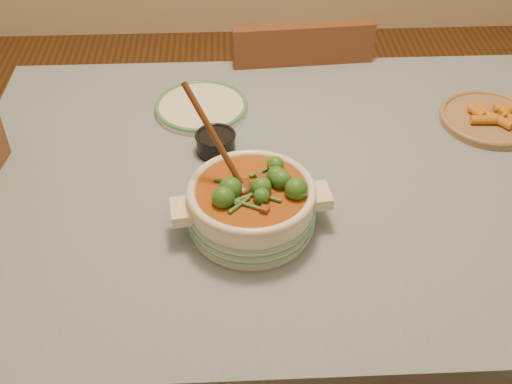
% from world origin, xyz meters
% --- Properties ---
extents(floor, '(4.50, 4.50, 0.00)m').
position_xyz_m(floor, '(0.00, 0.00, 0.00)').
color(floor, '#432A13').
rests_on(floor, ground).
extents(dining_table, '(1.68, 1.08, 0.76)m').
position_xyz_m(dining_table, '(0.00, 0.00, 0.66)').
color(dining_table, brown).
rests_on(dining_table, floor).
extents(stew_casserole, '(0.33, 0.28, 0.31)m').
position_xyz_m(stew_casserole, '(-0.18, -0.17, 0.82)').
color(stew_casserole, beige).
rests_on(stew_casserole, dining_table).
extents(white_plate, '(0.30, 0.30, 0.02)m').
position_xyz_m(white_plate, '(-0.30, 0.28, 0.77)').
color(white_plate, silver).
rests_on(white_plate, dining_table).
extents(condiment_bowl, '(0.12, 0.12, 0.05)m').
position_xyz_m(condiment_bowl, '(-0.26, 0.10, 0.79)').
color(condiment_bowl, black).
rests_on(condiment_bowl, dining_table).
extents(fried_plate, '(0.31, 0.31, 0.04)m').
position_xyz_m(fried_plate, '(0.44, 0.19, 0.77)').
color(fried_plate, '#8D694E').
rests_on(fried_plate, dining_table).
extents(chair_far, '(0.44, 0.44, 0.87)m').
position_xyz_m(chair_far, '(-0.01, 0.62, 0.50)').
color(chair_far, brown).
rests_on(chair_far, floor).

